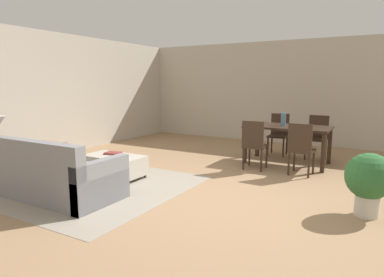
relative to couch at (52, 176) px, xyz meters
The scene contains 15 objects.
ground_plane 2.37m from the couch, 26.77° to the left, with size 10.80×10.80×0.00m, color #9E7A56.
wall_back 6.50m from the couch, 70.87° to the left, with size 9.00×0.12×2.70m, color #BCB2A0.
wall_left 3.05m from the couch, 146.94° to the left, with size 0.12×11.00×2.70m, color #BCB2A0.
area_rug 0.68m from the couch, 85.49° to the left, with size 3.00×2.80×0.01m, color gray.
couch is the anchor object (origin of this frame).
ottoman_table 1.18m from the couch, 85.22° to the left, with size 1.03×0.55×0.38m.
side_table 1.30m from the couch, behind, with size 0.40×0.40×0.55m.
dining_table 4.38m from the couch, 56.87° to the left, with size 1.61×0.88×0.76m.
dining_chair_near_left 3.48m from the couch, 55.12° to the left, with size 0.41×0.41×0.92m.
dining_chair_near_right 4.03m from the couch, 45.42° to the left, with size 0.41×0.41×0.92m.
dining_chair_far_left 4.87m from the couch, 65.76° to the left, with size 0.42×0.42×0.92m.
dining_chair_far_right 5.25m from the couch, 57.49° to the left, with size 0.42×0.42×0.92m.
vase_centerpiece 4.35m from the couch, 57.82° to the left, with size 0.10×0.10×0.26m, color slate.
book_on_ottoman 1.26m from the couch, 90.17° to the left, with size 0.26×0.20×0.03m, color maroon.
potted_plant 4.18m from the couch, 19.67° to the left, with size 0.56×0.56×0.78m.
Camera 1 is at (1.95, -4.10, 1.60)m, focal length 31.65 mm.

